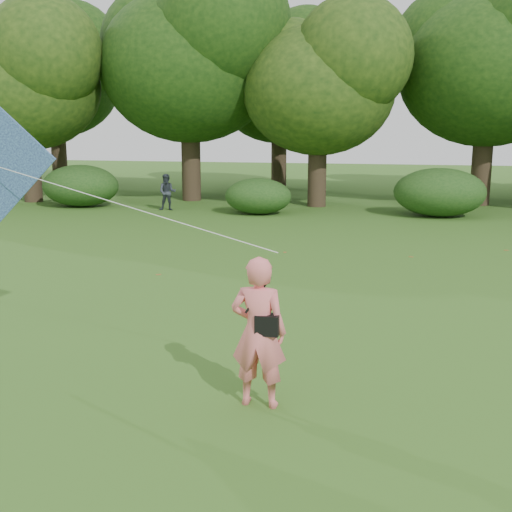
# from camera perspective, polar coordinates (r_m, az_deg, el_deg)

# --- Properties ---
(ground) EXTENTS (100.00, 100.00, 0.00)m
(ground) POSITION_cam_1_polar(r_m,az_deg,el_deg) (8.63, 3.01, -12.76)
(ground) COLOR #265114
(ground) RESTS_ON ground
(man_kite_flyer) EXTENTS (0.73, 0.49, 1.96)m
(man_kite_flyer) POSITION_cam_1_polar(r_m,az_deg,el_deg) (8.16, 0.24, -6.79)
(man_kite_flyer) COLOR #F07173
(man_kite_flyer) RESTS_ON ground
(bystander_left) EXTENTS (0.83, 0.70, 1.50)m
(bystander_left) POSITION_cam_1_polar(r_m,az_deg,el_deg) (26.89, -7.89, 5.64)
(bystander_left) COLOR #2B3139
(bystander_left) RESTS_ON ground
(crossbody_bag) EXTENTS (0.43, 0.20, 0.74)m
(crossbody_bag) POSITION_cam_1_polar(r_m,az_deg,el_deg) (8.07, 1.00, -6.04)
(crossbody_bag) COLOR black
(crossbody_bag) RESTS_ON ground
(tree_line) EXTENTS (54.70, 15.30, 9.48)m
(tree_line) POSITION_cam_1_polar(r_m,az_deg,el_deg) (30.71, 13.33, 15.26)
(tree_line) COLOR #3A2D1E
(tree_line) RESTS_ON ground
(shrub_band) EXTENTS (39.15, 3.22, 1.88)m
(shrub_band) POSITION_cam_1_polar(r_m,az_deg,el_deg) (25.58, 7.66, 5.56)
(shrub_band) COLOR #264919
(shrub_band) RESTS_ON ground
(fallen_leaves) EXTENTS (10.17, 9.94, 0.01)m
(fallen_leaves) POSITION_cam_1_polar(r_m,az_deg,el_deg) (15.21, 18.12, -2.41)
(fallen_leaves) COLOR brown
(fallen_leaves) RESTS_ON ground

